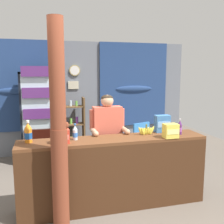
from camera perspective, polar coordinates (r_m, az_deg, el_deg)
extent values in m
plane|color=#665B51|center=(4.72, -2.95, -14.97)|extent=(7.96, 7.96, 0.00)
cube|color=slate|center=(6.21, -6.71, 3.15)|extent=(5.12, 0.12, 2.59)
cube|color=navy|center=(6.06, -19.46, 5.34)|extent=(1.79, 0.04, 2.00)
ellipsoid|color=navy|center=(6.04, -19.42, 4.38)|extent=(0.99, 0.10, 0.16)
cube|color=navy|center=(6.41, 4.77, 5.98)|extent=(1.69, 0.04, 2.00)
ellipsoid|color=navy|center=(6.40, 4.82, 5.08)|extent=(0.93, 0.10, 0.16)
cylinder|color=tan|center=(6.08, -8.19, 9.01)|extent=(0.25, 0.03, 0.25)
cylinder|color=white|center=(6.07, -8.17, 9.01)|extent=(0.21, 0.01, 0.21)
cube|color=beige|center=(6.09, -8.48, 5.86)|extent=(0.24, 0.02, 0.18)
cube|color=brown|center=(3.62, 0.43, -6.07)|extent=(2.61, 0.48, 0.04)
cube|color=#432715|center=(3.59, 1.38, -14.62)|extent=(2.61, 0.04, 0.95)
cube|color=#432715|center=(3.68, -19.59, -14.53)|extent=(0.08, 0.43, 0.95)
cube|color=#432715|center=(4.27, 17.33, -11.11)|extent=(0.08, 0.43, 0.95)
cylinder|color=brown|center=(3.25, -11.28, -14.48)|extent=(0.20, 0.20, 1.25)
cylinder|color=brown|center=(2.99, -12.00, 8.13)|extent=(0.18, 0.18, 1.25)
ellipsoid|color=brown|center=(3.06, -10.00, -2.84)|extent=(0.06, 0.05, 0.08)
cube|color=black|center=(5.93, -15.91, -0.75)|extent=(0.65, 0.04, 1.90)
cube|color=black|center=(5.67, -19.05, -1.33)|extent=(0.04, 0.60, 1.90)
cube|color=black|center=(5.66, -12.85, -1.08)|extent=(0.04, 0.60, 1.90)
cube|color=black|center=(5.58, -16.36, 8.24)|extent=(0.65, 0.60, 0.04)
cube|color=black|center=(5.88, -15.57, -9.97)|extent=(0.65, 0.60, 0.08)
cube|color=silver|center=(5.37, -16.02, -1.20)|extent=(0.59, 0.02, 1.74)
cylinder|color=#B7B7BC|center=(5.34, -13.14, -1.67)|extent=(0.02, 0.02, 0.40)
cube|color=silver|center=(5.74, -15.79, -5.02)|extent=(0.57, 0.52, 0.02)
cube|color=black|center=(5.59, -15.85, -4.21)|extent=(0.53, 0.48, 0.20)
cube|color=silver|center=(5.65, -15.96, -0.96)|extent=(0.57, 0.52, 0.02)
cube|color=#56286B|center=(5.52, -16.03, -0.04)|extent=(0.53, 0.48, 0.20)
cube|color=silver|center=(5.60, -16.14, 3.21)|extent=(0.57, 0.52, 0.02)
cube|color=#56286B|center=(5.47, -16.21, 4.23)|extent=(0.53, 0.48, 0.20)
cube|color=silver|center=(5.58, -16.32, 7.42)|extent=(0.57, 0.52, 0.02)
cube|color=#56286B|center=(5.46, -16.40, 8.55)|extent=(0.53, 0.48, 0.20)
cube|color=brown|center=(5.92, -10.44, -3.36)|extent=(0.04, 0.28, 1.33)
cube|color=brown|center=(5.97, -6.23, -3.17)|extent=(0.04, 0.28, 1.33)
cube|color=brown|center=(5.86, -8.43, 1.19)|extent=(0.44, 0.28, 0.02)
cylinder|color=silver|center=(5.85, -9.09, 1.91)|extent=(0.06, 0.06, 0.13)
cylinder|color=#75C64C|center=(5.86, -7.80, 1.88)|extent=(0.05, 0.05, 0.11)
cube|color=brown|center=(5.93, -8.34, -2.64)|extent=(0.44, 0.28, 0.02)
cylinder|color=#75C64C|center=(5.91, -8.99, -1.96)|extent=(0.06, 0.06, 0.12)
cylinder|color=#56286B|center=(5.92, -7.73, -1.77)|extent=(0.07, 0.07, 0.15)
cube|color=brown|center=(6.02, -8.26, -6.37)|extent=(0.44, 0.28, 0.02)
cylinder|color=#75C64C|center=(6.00, -8.90, -5.80)|extent=(0.05, 0.05, 0.11)
cylinder|color=black|center=(6.01, -7.64, -5.73)|extent=(0.06, 0.06, 0.11)
cube|color=#3884D6|center=(5.63, 5.03, -6.26)|extent=(0.57, 0.57, 0.04)
cube|color=#3884D6|center=(5.43, 6.44, -4.45)|extent=(0.41, 0.18, 0.40)
cylinder|color=#3884D6|center=(5.95, 5.21, -7.64)|extent=(0.04, 0.04, 0.44)
cylinder|color=#3884D6|center=(5.72, 2.29, -8.29)|extent=(0.04, 0.04, 0.44)
cylinder|color=#3884D6|center=(5.68, 7.74, -8.49)|extent=(0.04, 0.04, 0.44)
cylinder|color=#3884D6|center=(5.44, 4.78, -9.23)|extent=(0.04, 0.04, 0.44)
cube|color=#3884D6|center=(5.73, 6.58, -4.78)|extent=(0.18, 0.38, 0.03)
cube|color=#3884D6|center=(5.48, 3.45, -5.38)|extent=(0.18, 0.38, 0.03)
cylinder|color=#28282D|center=(4.18, -2.29, -11.95)|extent=(0.11, 0.11, 0.84)
cylinder|color=#28282D|center=(4.22, 0.23, -11.73)|extent=(0.11, 0.11, 0.84)
cube|color=#D15B47|center=(4.00, -1.05, -2.59)|extent=(0.44, 0.20, 0.53)
sphere|color=tan|center=(3.95, -1.06, 2.43)|extent=(0.19, 0.19, 0.19)
ellipsoid|color=#2D2319|center=(3.96, -1.10, 3.06)|extent=(0.18, 0.18, 0.10)
cylinder|color=#D15B47|center=(3.94, -4.37, -1.70)|extent=(0.08, 0.08, 0.31)
cylinder|color=tan|center=(3.83, -3.93, -4.34)|extent=(0.07, 0.26, 0.07)
sphere|color=tan|center=(3.70, -3.54, -4.78)|extent=(0.08, 0.08, 0.08)
cylinder|color=#D15B47|center=(4.05, 2.18, -1.39)|extent=(0.08, 0.08, 0.31)
cylinder|color=tan|center=(3.94, 2.81, -3.94)|extent=(0.07, 0.26, 0.07)
sphere|color=tan|center=(3.82, 3.40, -4.36)|extent=(0.08, 0.08, 0.08)
cylinder|color=orange|center=(3.55, -17.87, -4.95)|extent=(0.10, 0.10, 0.18)
cone|color=orange|center=(3.53, -17.97, -2.88)|extent=(0.10, 0.10, 0.08)
cylinder|color=white|center=(3.52, -18.02, -1.99)|extent=(0.04, 0.04, 0.03)
cylinder|color=#194C99|center=(3.55, -17.87, -4.95)|extent=(0.10, 0.10, 0.08)
cylinder|color=#56286B|center=(3.95, 14.63, -3.73)|extent=(0.06, 0.06, 0.14)
cone|color=#56286B|center=(3.93, 14.69, -2.23)|extent=(0.06, 0.06, 0.07)
cylinder|color=silver|center=(3.92, 14.71, -1.60)|extent=(0.03, 0.03, 0.02)
cylinder|color=purple|center=(3.95, 14.63, -3.73)|extent=(0.06, 0.06, 0.07)
cylinder|color=silver|center=(3.55, -8.09, -4.97)|extent=(0.07, 0.07, 0.14)
cone|color=silver|center=(3.53, -8.12, -3.39)|extent=(0.07, 0.07, 0.06)
cylinder|color=blue|center=(3.52, -8.14, -2.71)|extent=(0.03, 0.03, 0.02)
cylinder|color=blue|center=(3.55, -8.09, -4.97)|extent=(0.07, 0.07, 0.06)
cube|color=#E5422D|center=(3.40, -10.90, -5.30)|extent=(0.18, 0.12, 0.18)
cube|color=#FF826D|center=(3.34, -10.82, -5.55)|extent=(0.17, 0.00, 0.06)
cube|color=#3D75B7|center=(4.03, 10.95, -2.52)|extent=(0.23, 0.12, 0.26)
cube|color=#7CB5F7|center=(3.97, 11.34, -2.69)|extent=(0.20, 0.00, 0.09)
cube|color=#EAD14C|center=(3.71, 12.72, -4.04)|extent=(0.20, 0.14, 0.20)
cube|color=#FFFF8C|center=(3.65, 13.25, -4.28)|extent=(0.18, 0.00, 0.07)
ellipsoid|color=#DBCC42|center=(3.81, 6.25, -4.17)|extent=(0.09, 0.04, 0.13)
ellipsoid|color=#DBCC42|center=(3.81, 6.72, -4.22)|extent=(0.07, 0.03, 0.13)
ellipsoid|color=#DBCC42|center=(3.84, 7.05, -4.21)|extent=(0.05, 0.04, 0.11)
ellipsoid|color=#DBCC42|center=(3.84, 7.47, -4.04)|extent=(0.04, 0.04, 0.14)
ellipsoid|color=#DBCC42|center=(3.86, 7.87, -4.11)|extent=(0.06, 0.05, 0.12)
ellipsoid|color=#DBCC42|center=(3.86, 8.29, -4.14)|extent=(0.07, 0.04, 0.12)
ellipsoid|color=#DBCC42|center=(3.86, 8.77, -4.00)|extent=(0.09, 0.04, 0.14)
cylinder|color=olive|center=(3.82, 7.56, -3.05)|extent=(0.02, 0.02, 0.05)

